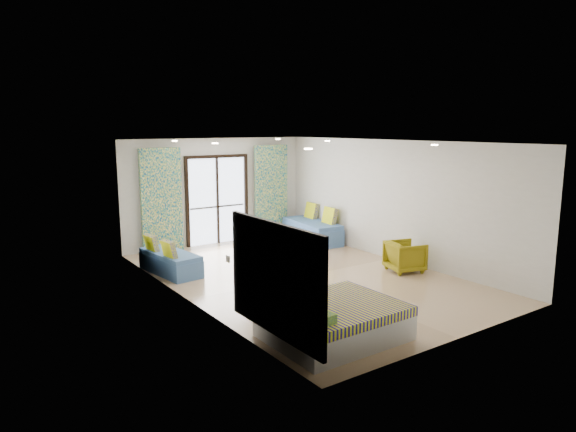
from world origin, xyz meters
TOP-DOWN VIEW (x-y plane):
  - floor at (0.00, 0.00)m, footprint 5.00×7.50m
  - ceiling at (0.00, 0.00)m, footprint 5.00×7.50m
  - wall_back at (0.00, 3.75)m, footprint 5.00×0.01m
  - wall_front at (0.00, -3.75)m, footprint 5.00×0.01m
  - wall_left at (-2.50, 0.00)m, footprint 0.01×7.50m
  - wall_right at (2.50, 0.00)m, footprint 0.01×7.50m
  - balcony_door at (0.00, 3.72)m, footprint 1.76×0.08m
  - balcony_rail at (0.00, 3.73)m, footprint 1.52×0.03m
  - curtain_left at (-1.55, 3.57)m, footprint 1.00×0.10m
  - curtain_right at (1.55, 3.57)m, footprint 1.00×0.10m
  - downlight_a at (-1.40, -2.00)m, footprint 0.12×0.12m
  - downlight_b at (1.40, -2.00)m, footprint 0.12×0.12m
  - downlight_c at (-1.40, 1.00)m, footprint 0.12×0.12m
  - downlight_d at (1.40, 1.00)m, footprint 0.12×0.12m
  - downlight_e at (-1.40, 3.00)m, footprint 0.12×0.12m
  - downlight_f at (1.40, 3.00)m, footprint 0.12×0.12m
  - headboard at (-2.46, -2.70)m, footprint 0.06×2.10m
  - switch_plate at (-2.47, -1.45)m, footprint 0.02×0.10m
  - bed at (-1.47, -2.70)m, footprint 1.83×1.50m
  - daybed_left at (-2.11, 1.77)m, footprint 0.81×1.66m
  - daybed_right at (2.12, 2.46)m, footprint 0.96×2.00m
  - coffee_table at (0.25, 2.38)m, footprint 0.89×0.89m
  - vase at (0.23, 2.36)m, footprint 0.20×0.21m
  - armchair at (1.97, -0.91)m, footprint 0.80×0.83m

SIDE VIEW (x-z plane):
  - floor at x=0.00m, z-range -0.01..0.01m
  - daybed_left at x=-2.11m, z-range -0.15..0.64m
  - bed at x=-1.47m, z-range -0.05..0.58m
  - daybed_right at x=2.12m, z-range -0.18..0.77m
  - armchair at x=1.97m, z-range 0.00..0.70m
  - coffee_table at x=0.25m, z-range 0.01..0.78m
  - vase at x=0.23m, z-range 0.44..0.62m
  - balcony_rail at x=0.00m, z-range 0.93..0.97m
  - headboard at x=-2.46m, z-range 0.30..1.80m
  - switch_plate at x=-2.47m, z-range 1.00..1.10m
  - curtain_left at x=-1.55m, z-range 0.00..2.50m
  - curtain_right at x=1.55m, z-range 0.00..2.50m
  - balcony_door at x=0.00m, z-range 0.12..2.40m
  - wall_back at x=0.00m, z-range 0.00..2.70m
  - wall_front at x=0.00m, z-range 0.00..2.70m
  - wall_left at x=-2.50m, z-range 0.00..2.70m
  - wall_right at x=2.50m, z-range 0.00..2.70m
  - downlight_a at x=-1.40m, z-range 2.66..2.68m
  - downlight_b at x=1.40m, z-range 2.66..2.68m
  - downlight_c at x=-1.40m, z-range 2.66..2.68m
  - downlight_d at x=1.40m, z-range 2.66..2.68m
  - downlight_e at x=-1.40m, z-range 2.66..2.68m
  - downlight_f at x=1.40m, z-range 2.66..2.68m
  - ceiling at x=0.00m, z-range 2.70..2.71m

